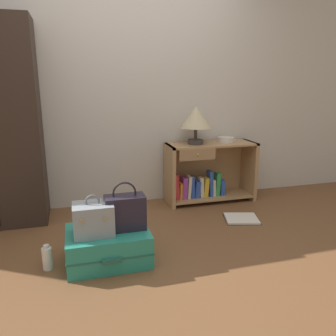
% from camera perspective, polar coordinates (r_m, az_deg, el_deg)
% --- Properties ---
extents(ground_plane, '(9.00, 9.00, 0.00)m').
position_cam_1_polar(ground_plane, '(2.67, -0.51, -15.82)').
color(ground_plane, brown).
extents(back_wall, '(6.40, 0.10, 2.60)m').
position_cam_1_polar(back_wall, '(3.78, -6.75, 13.58)').
color(back_wall, beige).
rests_on(back_wall, ground_plane).
extents(bookshelf, '(1.01, 0.38, 0.67)m').
position_cam_1_polar(bookshelf, '(3.91, 6.54, -0.91)').
color(bookshelf, tan).
rests_on(bookshelf, ground_plane).
extents(table_lamp, '(0.34, 0.34, 0.41)m').
position_cam_1_polar(table_lamp, '(3.73, 4.71, 8.25)').
color(table_lamp, '#3D3838').
rests_on(table_lamp, bookshelf).
extents(bowl, '(0.19, 0.19, 0.06)m').
position_cam_1_polar(bowl, '(3.94, 9.72, 4.73)').
color(bowl, silver).
rests_on(bowl, bookshelf).
extents(suitcase_large, '(0.62, 0.48, 0.25)m').
position_cam_1_polar(suitcase_large, '(2.70, -10.00, -12.69)').
color(suitcase_large, teal).
rests_on(suitcase_large, ground_plane).
extents(train_case, '(0.29, 0.23, 0.30)m').
position_cam_1_polar(train_case, '(2.56, -12.41, -8.33)').
color(train_case, '#8E99A3').
rests_on(train_case, suitcase_large).
extents(handbag, '(0.30, 0.16, 0.37)m').
position_cam_1_polar(handbag, '(2.60, -7.20, -7.30)').
color(handbag, '#231E2D').
rests_on(handbag, suitcase_large).
extents(bottle, '(0.07, 0.07, 0.19)m').
position_cam_1_polar(bottle, '(2.72, -19.58, -14.03)').
color(bottle, white).
rests_on(bottle, ground_plane).
extents(open_book_on_floor, '(0.39, 0.36, 0.02)m').
position_cam_1_polar(open_book_on_floor, '(3.52, 12.20, -8.30)').
color(open_book_on_floor, white).
rests_on(open_book_on_floor, ground_plane).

